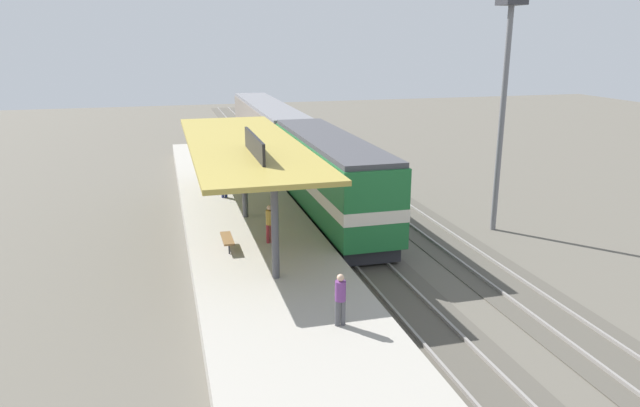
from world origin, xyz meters
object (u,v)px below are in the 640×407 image
person_boarding (224,181)px  light_mast (507,62)px  locomotive (330,178)px  person_walking (270,222)px  platform_bench (227,239)px  passenger_carriage_single (269,130)px  person_waiting (340,297)px

person_boarding → light_mast: bearing=-26.7°
locomotive → person_walking: bearing=-129.7°
platform_bench → person_boarding: bearing=84.7°
platform_bench → passenger_carriage_single: 24.01m
person_boarding → person_walking: bearing=-82.1°
person_waiting → person_boarding: bearing=96.5°
passenger_carriage_single → person_waiting: size_ratio=11.70×
locomotive → person_waiting: 13.51m
light_mast → person_walking: bearing=-172.7°
platform_bench → locomotive: size_ratio=0.12×
light_mast → person_walking: (-11.91, -1.52, -6.54)m
person_waiting → light_mast: bearing=40.8°
platform_bench → passenger_carriage_single: size_ratio=0.08×
person_waiting → passenger_carriage_single: bearing=83.8°
platform_bench → light_mast: size_ratio=0.15×
light_mast → person_waiting: (-11.18, -9.64, -6.54)m
platform_bench → person_walking: size_ratio=0.99×
platform_bench → person_walking: person_walking is taller
passenger_carriage_single → person_boarding: bearing=-109.4°
platform_bench → locomotive: 8.03m
person_waiting → person_boarding: 16.30m
passenger_carriage_single → person_boarding: (-5.23, -14.87, -0.46)m
locomotive → light_mast: (7.80, -3.44, 5.99)m
passenger_carriage_single → light_mast: 23.61m
person_boarding → locomotive: bearing=-30.9°
locomotive → light_mast: 10.42m
passenger_carriage_single → person_boarding: size_ratio=11.70×
passenger_carriage_single → person_walking: passenger_carriage_single is taller
locomotive → light_mast: bearing=-23.8°
person_boarding → platform_bench: bearing=-95.3°
light_mast → person_walking: 13.67m
locomotive → person_waiting: bearing=-104.5°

